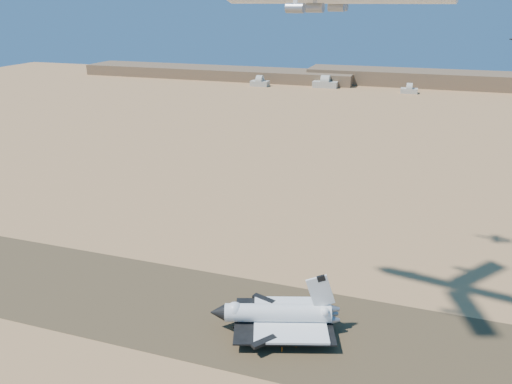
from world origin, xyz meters
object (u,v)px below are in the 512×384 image
(crew_a, at_px, (282,349))
(shuttle, at_px, (277,315))
(crew_c, at_px, (296,345))
(crew_b, at_px, (289,344))

(crew_a, bearing_deg, shuttle, 36.28)
(shuttle, relative_size, crew_c, 21.76)
(crew_a, bearing_deg, crew_c, -34.25)
(shuttle, relative_size, crew_a, 23.46)
(shuttle, height_order, crew_c, shuttle)
(crew_a, xyz_separation_m, crew_c, (3.53, 3.42, 0.07))
(crew_c, bearing_deg, shuttle, -1.35)
(crew_c, bearing_deg, crew_b, 40.70)
(crew_a, height_order, crew_b, crew_a)
(crew_b, bearing_deg, crew_a, 141.27)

